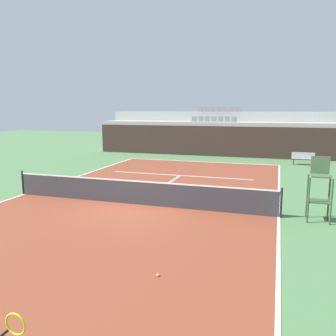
{
  "coord_description": "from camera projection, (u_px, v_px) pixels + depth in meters",
  "views": [
    {
      "loc": [
        5.29,
        -12.3,
        3.77
      ],
      "look_at": [
        0.69,
        2.0,
        1.2
      ],
      "focal_mm": 36.71,
      "sensor_mm": 36.0,
      "label": 1
    }
  ],
  "objects": [
    {
      "name": "stands_tier_upper",
      "position": [
        218.0,
        131.0,
        31.4
      ],
      "size": [
        19.51,
        2.4,
        3.55
      ],
      "primitive_type": "cube",
      "color": "#9E9E99",
      "rests_on": "ground_plane"
    },
    {
      "name": "umpire_chair",
      "position": [
        319.0,
        187.0,
        11.6
      ],
      "size": [
        0.76,
        0.66,
        2.2
      ],
      "color": "#334C2D",
      "rests_on": "ground_plane"
    },
    {
      "name": "service_line_far",
      "position": [
        180.0,
        175.0,
        19.77
      ],
      "size": [
        8.26,
        0.1,
        0.0
      ],
      "primitive_type": "cube",
      "color": "white",
      "rests_on": "court_surface"
    },
    {
      "name": "court_surface",
      "position": [
        136.0,
        204.0,
        13.77
      ],
      "size": [
        11.0,
        24.0,
        0.01
      ],
      "primitive_type": "cube",
      "color": "brown",
      "rests_on": "ground_plane"
    },
    {
      "name": "ground_plane",
      "position": [
        136.0,
        205.0,
        13.77
      ],
      "size": [
        80.0,
        80.0,
        0.0
      ],
      "primitive_type": "plane",
      "color": "#477042"
    },
    {
      "name": "back_wall",
      "position": [
        210.0,
        141.0,
        27.97
      ],
      "size": [
        19.51,
        0.3,
        2.43
      ],
      "primitive_type": "cube",
      "color": "#33231E",
      "rests_on": "ground_plane"
    },
    {
      "name": "player_bench",
      "position": [
        303.0,
        158.0,
        23.56
      ],
      "size": [
        1.5,
        0.4,
        0.85
      ],
      "color": "#99999E",
      "rests_on": "ground_plane"
    },
    {
      "name": "centre_service_line",
      "position": [
        162.0,
        187.0,
        16.77
      ],
      "size": [
        0.1,
        6.4,
        0.0
      ],
      "primitive_type": "cube",
      "color": "white",
      "rests_on": "court_surface"
    },
    {
      "name": "tennis_net",
      "position": [
        136.0,
        192.0,
        13.68
      ],
      "size": [
        11.08,
        0.08,
        1.07
      ],
      "color": "black",
      "rests_on": "court_surface"
    },
    {
      "name": "stands_tier_lower",
      "position": [
        213.0,
        138.0,
        29.21
      ],
      "size": [
        19.51,
        2.4,
        2.75
      ],
      "primitive_type": "cube",
      "color": "#9E9E99",
      "rests_on": "ground_plane"
    },
    {
      "name": "baseline_far",
      "position": [
        201.0,
        162.0,
        24.98
      ],
      "size": [
        11.0,
        0.1,
        0.0
      ],
      "primitive_type": "cube",
      "color": "white",
      "rests_on": "court_surface"
    },
    {
      "name": "tennis_ball_2",
      "position": [
        158.0,
        275.0,
        7.82
      ],
      "size": [
        0.07,
        0.07,
        0.07
      ],
      "primitive_type": "sphere",
      "color": "#CCE033",
      "rests_on": "court_surface"
    },
    {
      "name": "sideline_right",
      "position": [
        279.0,
        217.0,
        12.12
      ],
      "size": [
        0.1,
        24.0,
        0.0
      ],
      "primitive_type": "cube",
      "color": "white",
      "rests_on": "court_surface"
    },
    {
      "name": "sideline_left",
      "position": [
        24.0,
        194.0,
        15.41
      ],
      "size": [
        0.1,
        24.0,
        0.0
      ],
      "primitive_type": "cube",
      "color": "white",
      "rests_on": "court_surface"
    },
    {
      "name": "seating_row_lower",
      "position": [
        214.0,
        120.0,
        29.05
      ],
      "size": [
        3.84,
        0.44,
        0.44
      ],
      "color": "slate",
      "rests_on": "stands_tier_lower"
    },
    {
      "name": "seating_row_upper",
      "position": [
        219.0,
        110.0,
        31.17
      ],
      "size": [
        3.84,
        0.44,
        0.44
      ],
      "color": "slate",
      "rests_on": "stands_tier_upper"
    }
  ]
}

